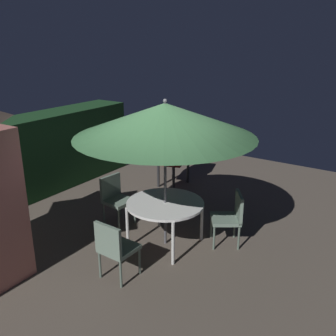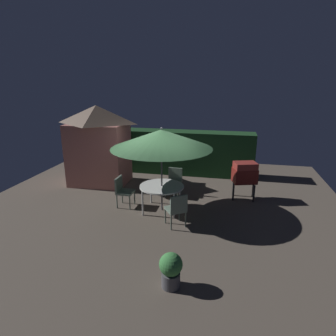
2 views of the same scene
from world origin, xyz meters
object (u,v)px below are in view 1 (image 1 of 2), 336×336
object	(u,v)px
patio_table	(165,206)
patio_umbrella	(165,120)
chair_near_shed	(115,196)
bbq_grill	(174,150)
chair_toward_hedge	(231,215)
chair_far_side	(115,246)

from	to	relation	value
patio_table	patio_umbrella	bearing A→B (deg)	180.00
chair_near_shed	patio_table	bearing A→B (deg)	-96.08
bbq_grill	chair_toward_hedge	world-z (taller)	bbq_grill
patio_table	patio_umbrella	size ratio (longest dim) A/B	0.45
patio_table	chair_near_shed	bearing A→B (deg)	83.92
chair_far_side	patio_umbrella	bearing A→B (deg)	-1.57
patio_umbrella	chair_toward_hedge	xyz separation A→B (m)	(0.60, -0.89, -1.58)
bbq_grill	chair_toward_hedge	size ratio (longest dim) A/B	1.33
chair_far_side	chair_toward_hedge	distance (m)	2.02
patio_table	chair_far_side	size ratio (longest dim) A/B	1.40
chair_toward_hedge	patio_table	bearing A→B (deg)	124.14
patio_umbrella	bbq_grill	bearing A→B (deg)	30.36
chair_far_side	chair_toward_hedge	size ratio (longest dim) A/B	1.00
bbq_grill	chair_toward_hedge	xyz separation A→B (m)	(-1.73, -2.25, -0.33)
patio_umbrella	chair_near_shed	world-z (taller)	patio_umbrella
chair_near_shed	chair_far_side	size ratio (longest dim) A/B	1.00
patio_table	chair_far_side	bearing A→B (deg)	178.43
chair_near_shed	chair_far_side	xyz separation A→B (m)	(-1.33, -1.16, 0.00)
patio_umbrella	chair_toward_hedge	world-z (taller)	patio_umbrella
patio_umbrella	bbq_grill	distance (m)	2.98
patio_umbrella	chair_near_shed	distance (m)	1.98
patio_table	patio_umbrella	distance (m)	1.41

